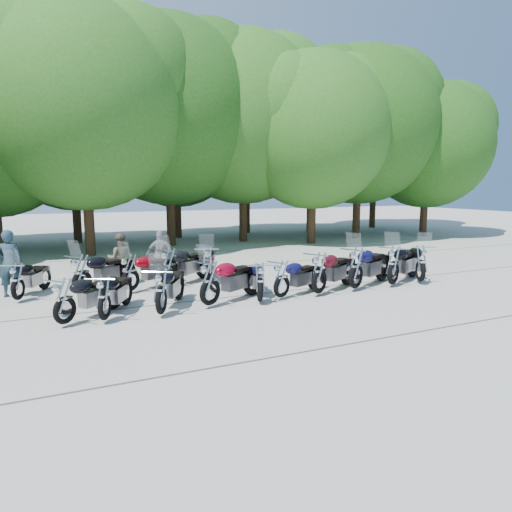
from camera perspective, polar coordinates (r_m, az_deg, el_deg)
name	(u,v)px	position (r m, az deg, el deg)	size (l,w,h in m)	color
ground	(281,307)	(11.68, 3.10, -6.37)	(90.00, 90.00, 0.00)	#AAA399
tree_3	(83,107)	(21.52, -20.85, 16.97)	(8.70, 8.70, 10.67)	#3A2614
tree_4	(168,112)	(24.04, -10.96, 17.20)	(9.13, 9.13, 11.20)	#3A2614
tree_5	(243,119)	(25.43, -1.68, 16.74)	(9.04, 9.04, 11.10)	#3A2614
tree_6	(313,132)	(24.58, 7.16, 15.17)	(8.00, 8.00, 9.82)	#3A2614
tree_7	(359,126)	(27.49, 12.80, 15.55)	(8.79, 8.79, 10.79)	#3A2614
tree_8	(428,145)	(29.99, 20.65, 12.87)	(7.53, 7.53, 9.25)	#3A2614
tree_11	(72,139)	(26.54, -22.00, 13.44)	(7.56, 7.56, 9.28)	#3A2614
tree_12	(176,139)	(27.49, -10.02, 14.23)	(7.88, 7.88, 9.67)	#3A2614
tree_13	(246,138)	(30.08, -1.21, 14.48)	(8.31, 8.31, 10.20)	#3A2614
tree_14	(311,142)	(30.68, 6.92, 13.91)	(8.02, 8.02, 9.84)	#3A2614
tree_15	(376,130)	(34.98, 14.72, 15.03)	(9.67, 9.67, 11.86)	#3A2614
motorcycle_0	(64,299)	(10.77, -22.87, -5.02)	(0.66, 2.15, 1.22)	black
motorcycle_1	(104,296)	(10.76, -18.47, -4.80)	(0.65, 2.15, 1.21)	black
motorcycle_2	(161,290)	(10.88, -11.80, -4.15)	(0.70, 2.29, 1.30)	black
motorcycle_3	(210,281)	(11.47, -5.78, -3.15)	(0.74, 2.42, 1.37)	maroon
motorcycle_4	(260,281)	(11.81, 0.49, -3.13)	(0.66, 2.16, 1.22)	black
motorcycle_5	(282,278)	(12.27, 3.24, -2.72)	(0.65, 2.14, 1.21)	#0F0D3C
motorcycle_6	(319,271)	(12.77, 7.92, -1.93)	(0.75, 2.46, 1.39)	#400810
motorcycle_7	(356,266)	(13.56, 12.41, -1.29)	(0.78, 2.57, 1.45)	#0C0C35
motorcycle_8	(394,264)	(14.41, 16.82, -0.93)	(0.77, 2.52, 1.43)	black
motorcycle_9	(421,262)	(15.13, 19.92, -0.72)	(0.74, 2.44, 1.38)	black
motorcycle_10	(17,280)	(13.55, -27.68, -2.69)	(0.64, 2.09, 1.18)	black
motorcycle_11	(81,273)	(13.43, -20.99, -2.00)	(0.72, 2.38, 1.34)	black
motorcycle_12	(130,271)	(13.45, -15.46, -1.88)	(0.69, 2.25, 1.27)	maroon
motorcycle_13	(169,266)	(13.83, -10.83, -1.21)	(0.74, 2.43, 1.37)	black
motorcycle_14	(207,264)	(14.06, -6.09, -0.97)	(0.73, 2.41, 1.36)	black
rider_0	(10,263)	(14.23, -28.44, -0.82)	(0.68, 0.45, 1.87)	#223A47
rider_1	(120,258)	(14.90, -16.63, -0.30)	(0.77, 0.60, 1.59)	#665C49
rider_2	(161,255)	(15.31, -11.82, 0.15)	(0.94, 0.39, 1.60)	#9F9EA1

